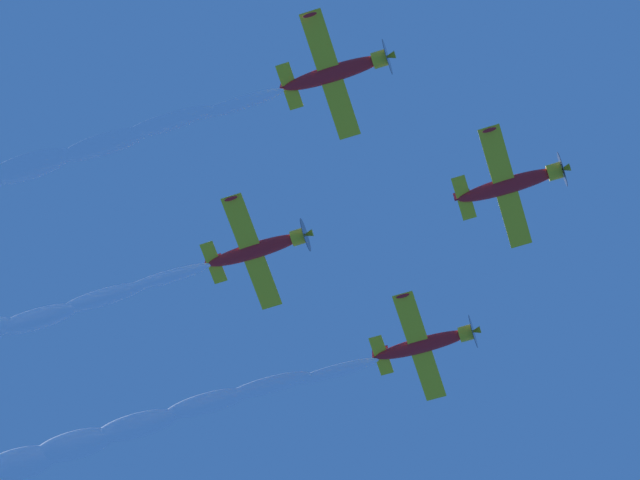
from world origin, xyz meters
The scene contains 4 objects.
airplane_lead centered at (-2.46, 4.01, 78.49)m, with size 9.01×8.01×2.53m.
airplane_left_wingman centered at (-11.89, -5.48, 78.29)m, with size 9.01×8.00×2.59m.
airplane_right_wingman centered at (8.60, -4.30, 80.46)m, with size 9.01×8.00×2.63m.
airplane_slot_tail centered at (-1.17, -14.03, 79.69)m, with size 9.01×8.04×2.51m.
Camera 1 is at (31.92, 3.71, 1.63)m, focal length 69.37 mm.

